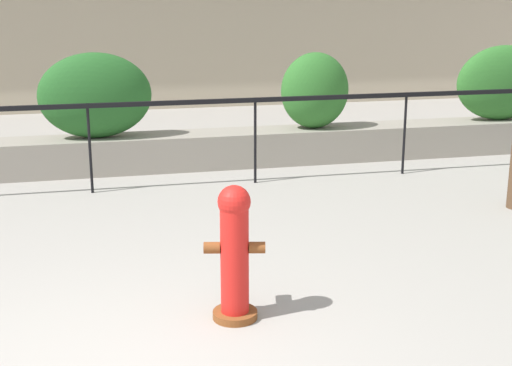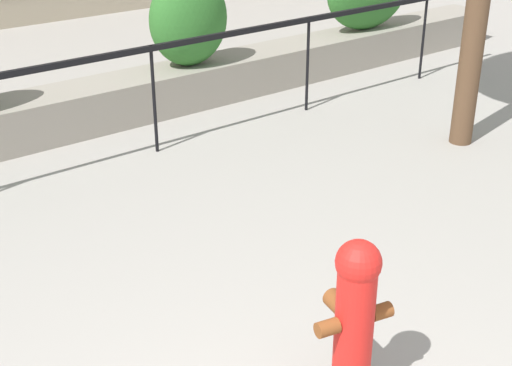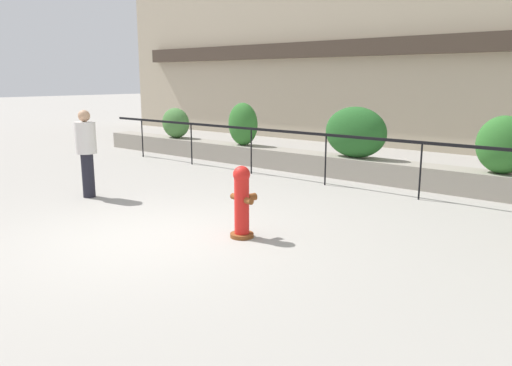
# 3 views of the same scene
# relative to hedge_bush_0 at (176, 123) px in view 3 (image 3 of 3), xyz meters

# --- Properties ---
(ground_plane) EXTENTS (120.00, 120.00, 0.00)m
(ground_plane) POSITION_rel_hedge_bush_0_xyz_m (6.16, -6.00, -0.97)
(ground_plane) COLOR #9E9991
(building_facade) EXTENTS (30.00, 1.36, 8.00)m
(building_facade) POSITION_rel_hedge_bush_0_xyz_m (6.16, 5.98, 3.02)
(building_facade) COLOR tan
(building_facade) RESTS_ON ground
(planter_wall_low) EXTENTS (18.00, 0.70, 0.50)m
(planter_wall_low) POSITION_rel_hedge_bush_0_xyz_m (6.16, 0.00, -0.72)
(planter_wall_low) COLOR gray
(planter_wall_low) RESTS_ON ground
(fence_railing_segment) EXTENTS (15.00, 0.05, 1.15)m
(fence_railing_segment) POSITION_rel_hedge_bush_0_xyz_m (6.16, -1.10, 0.05)
(fence_railing_segment) COLOR black
(fence_railing_segment) RESTS_ON ground
(hedge_bush_0) EXTENTS (1.04, 0.63, 0.93)m
(hedge_bush_0) POSITION_rel_hedge_bush_0_xyz_m (0.00, 0.00, 0.00)
(hedge_bush_0) COLOR #427538
(hedge_bush_0) RESTS_ON planter_wall_low
(hedge_bush_1) EXTENTS (0.96, 0.56, 1.17)m
(hedge_bush_1) POSITION_rel_hedge_bush_0_xyz_m (2.79, 0.00, 0.12)
(hedge_bush_1) COLOR #2D6B28
(hedge_bush_1) RESTS_ON planter_wall_low
(hedge_bush_2) EXTENTS (1.56, 0.68, 1.19)m
(hedge_bush_2) POSITION_rel_hedge_bush_0_xyz_m (6.27, 0.00, 0.13)
(hedge_bush_2) COLOR #235B23
(hedge_bush_2) RESTS_ON planter_wall_low
(hedge_bush_3) EXTENTS (1.03, 0.70, 1.13)m
(hedge_bush_3) POSITION_rel_hedge_bush_0_xyz_m (9.48, 0.00, 0.10)
(hedge_bush_3) COLOR #2D6B28
(hedge_bush_3) RESTS_ON planter_wall_low
(fire_hydrant) EXTENTS (0.48, 0.47, 1.08)m
(fire_hydrant) POSITION_rel_hedge_bush_0_xyz_m (7.19, -5.08, -0.41)
(fire_hydrant) COLOR brown
(fire_hydrant) RESTS_ON ground
(pedestrian) EXTENTS (0.56, 0.56, 1.73)m
(pedestrian) POSITION_rel_hedge_bush_0_xyz_m (3.13, -5.08, 0.02)
(pedestrian) COLOR black
(pedestrian) RESTS_ON ground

